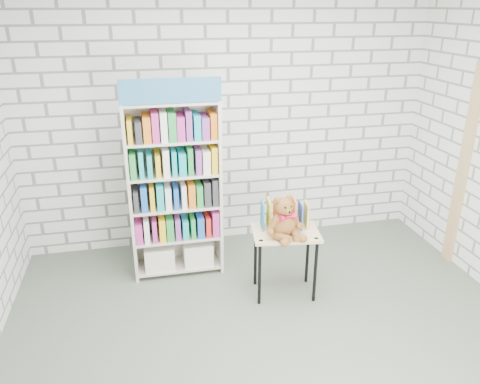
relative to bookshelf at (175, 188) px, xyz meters
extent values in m
plane|color=#515B4C|center=(0.67, -1.36, -0.92)|extent=(4.50, 4.50, 0.00)
cube|color=silver|center=(0.67, 0.64, 0.48)|extent=(4.50, 0.02, 2.80)
cube|color=beige|center=(-0.43, -0.01, -0.02)|extent=(0.03, 0.35, 1.79)
cube|color=beige|center=(0.43, -0.01, -0.02)|extent=(0.03, 0.35, 1.79)
cube|color=beige|center=(0.00, 0.16, -0.02)|extent=(0.89, 0.02, 1.79)
cube|color=teal|center=(0.00, -0.17, 0.98)|extent=(0.89, 0.02, 0.22)
cube|color=beige|center=(0.00, -0.01, -0.86)|extent=(0.83, 0.33, 0.02)
cube|color=beige|center=(0.00, -0.01, -0.52)|extent=(0.83, 0.33, 0.02)
cube|color=beige|center=(0.00, -0.01, -0.18)|extent=(0.83, 0.33, 0.02)
cube|color=beige|center=(0.00, -0.01, 0.16)|extent=(0.83, 0.33, 0.02)
cube|color=beige|center=(0.00, -0.01, 0.50)|extent=(0.83, 0.33, 0.02)
cube|color=beige|center=(0.00, -0.01, 0.85)|extent=(0.83, 0.33, 0.02)
cube|color=silver|center=(-0.20, -0.01, -0.72)|extent=(0.30, 0.29, 0.24)
cube|color=silver|center=(0.20, -0.01, -0.72)|extent=(0.30, 0.29, 0.24)
cube|color=orange|center=(0.00, -0.02, -0.39)|extent=(0.83, 0.29, 0.24)
cube|color=#BF338C|center=(0.00, -0.02, -0.05)|extent=(0.83, 0.29, 0.24)
cube|color=#19A5B2|center=(0.00, -0.02, 0.29)|extent=(0.83, 0.29, 0.24)
cube|color=white|center=(0.00, -0.02, 0.63)|extent=(0.83, 0.29, 0.24)
cube|color=#DABF83|center=(0.95, -0.64, -0.27)|extent=(0.66, 0.50, 0.03)
cylinder|color=black|center=(0.67, -0.77, -0.60)|extent=(0.03, 0.03, 0.63)
cylinder|color=black|center=(0.71, -0.44, -0.60)|extent=(0.03, 0.03, 0.63)
cylinder|color=black|center=(1.18, -0.84, -0.60)|extent=(0.03, 0.03, 0.63)
cylinder|color=black|center=(1.23, -0.51, -0.60)|extent=(0.03, 0.03, 0.63)
cylinder|color=black|center=(0.68, -0.76, -0.26)|extent=(0.04, 0.04, 0.01)
cylinder|color=black|center=(1.17, -0.83, -0.26)|extent=(0.04, 0.04, 0.01)
cube|color=teal|center=(0.76, -0.52, -0.13)|extent=(0.04, 0.19, 0.25)
cube|color=yellow|center=(0.81, -0.52, -0.13)|extent=(0.04, 0.19, 0.25)
cube|color=orange|center=(0.87, -0.53, -0.13)|extent=(0.04, 0.19, 0.25)
cube|color=black|center=(0.93, -0.54, -0.13)|extent=(0.04, 0.19, 0.25)
cube|color=white|center=(0.99, -0.55, -0.13)|extent=(0.04, 0.19, 0.25)
cube|color=orange|center=(1.05, -0.55, -0.13)|extent=(0.04, 0.19, 0.25)
cube|color=#2F54B1|center=(1.11, -0.56, -0.13)|extent=(0.04, 0.19, 0.25)
cube|color=gold|center=(1.17, -0.57, -0.13)|extent=(0.04, 0.19, 0.25)
ellipsoid|color=brown|center=(0.90, -0.71, -0.14)|extent=(0.23, 0.19, 0.23)
sphere|color=brown|center=(0.90, -0.71, 0.03)|extent=(0.16, 0.16, 0.16)
sphere|color=brown|center=(0.84, -0.71, 0.09)|extent=(0.06, 0.06, 0.06)
sphere|color=brown|center=(0.95, -0.69, 0.09)|extent=(0.06, 0.06, 0.06)
sphere|color=brown|center=(0.91, -0.78, 0.01)|extent=(0.07, 0.07, 0.07)
sphere|color=black|center=(0.88, -0.79, 0.05)|extent=(0.02, 0.02, 0.02)
sphere|color=black|center=(0.94, -0.77, 0.05)|extent=(0.02, 0.02, 0.02)
sphere|color=black|center=(0.92, -0.81, 0.01)|extent=(0.02, 0.02, 0.02)
cylinder|color=brown|center=(0.79, -0.76, -0.11)|extent=(0.12, 0.09, 0.16)
cylinder|color=brown|center=(1.01, -0.71, -0.11)|extent=(0.12, 0.11, 0.16)
sphere|color=brown|center=(0.76, -0.78, -0.18)|extent=(0.07, 0.07, 0.07)
sphere|color=brown|center=(1.05, -0.71, -0.18)|extent=(0.07, 0.07, 0.07)
cylinder|color=brown|center=(0.86, -0.84, -0.22)|extent=(0.15, 0.18, 0.09)
cylinder|color=brown|center=(0.99, -0.81, -0.22)|extent=(0.08, 0.18, 0.09)
sphere|color=brown|center=(0.85, -0.92, -0.22)|extent=(0.08, 0.08, 0.08)
sphere|color=brown|center=(1.03, -0.87, -0.22)|extent=(0.08, 0.08, 0.08)
cone|color=#DD0D3F|center=(0.87, -0.78, -0.05)|extent=(0.08, 0.07, 0.06)
cone|color=#DD0D3F|center=(0.95, -0.77, -0.05)|extent=(0.08, 0.07, 0.06)
sphere|color=#DD0D3F|center=(0.91, -0.78, -0.05)|extent=(0.03, 0.03, 0.03)
cube|color=tan|center=(2.89, -0.41, 0.13)|extent=(0.05, 0.12, 2.10)
camera|label=1|loc=(-0.29, -4.31, 1.69)|focal=35.00mm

